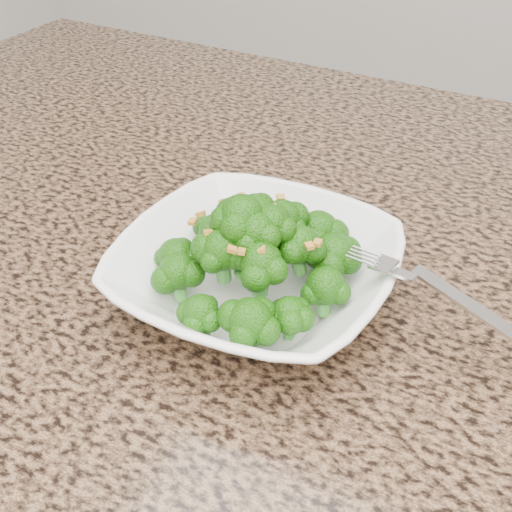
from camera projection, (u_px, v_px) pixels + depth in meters
The scene contains 5 objects.
granite_counter at pixel (337, 298), 0.62m from camera, with size 1.64×1.04×0.03m, color brown.
bowl at pixel (256, 274), 0.57m from camera, with size 0.24×0.24×0.06m, color white.
broccoli_pile at pixel (256, 214), 0.53m from camera, with size 0.21×0.21×0.07m, color #1D5E0A, non-canonical shape.
garlic_topping at pixel (256, 174), 0.51m from camera, with size 0.13×0.13×0.01m, color #BD812E, non-canonical shape.
fork at pixel (408, 276), 0.51m from camera, with size 0.18×0.03×0.01m, color silver, non-canonical shape.
Camera 1 is at (0.16, -0.15, 1.28)m, focal length 45.00 mm.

